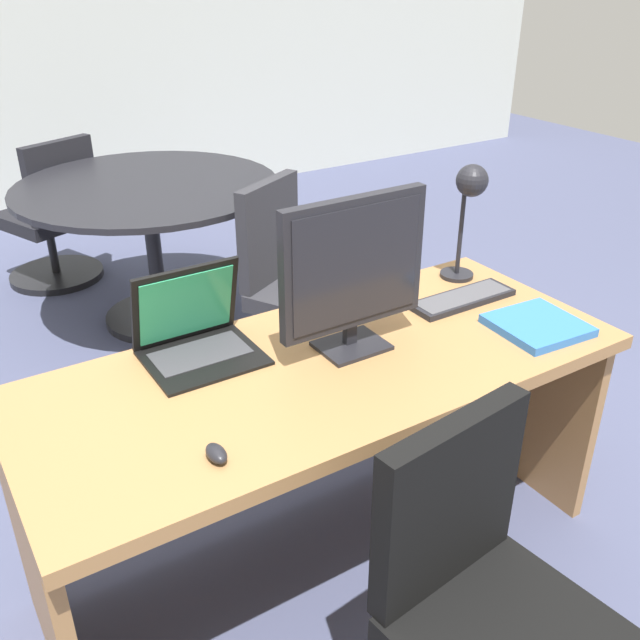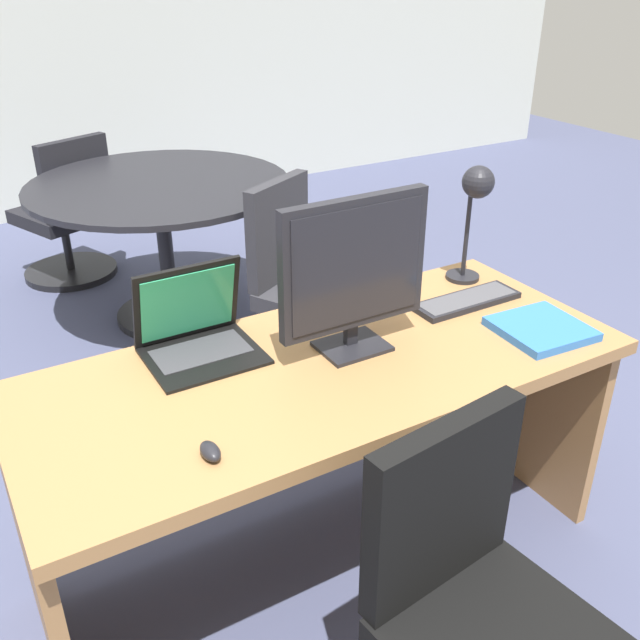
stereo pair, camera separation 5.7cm
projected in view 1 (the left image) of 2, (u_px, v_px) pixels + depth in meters
The scene contains 13 objects.
ground at pixel (163, 362), 3.50m from camera, with size 12.00×12.00×0.00m, color #474C6B.
back_wall at pixel (2, 20), 4.80m from camera, with size 10.00×0.10×2.80m, color silver.
desk at pixel (318, 412), 2.16m from camera, with size 1.77×0.75×0.76m.
monitor at pixel (354, 268), 1.98m from camera, with size 0.47×0.16×0.47m.
laptop at pixel (193, 327), 2.05m from camera, with size 0.32×0.28×0.26m.
keyboard at pixel (462, 299), 2.37m from camera, with size 0.38×0.12×0.02m.
mouse at pixel (216, 453), 1.63m from camera, with size 0.04×0.08×0.03m.
desk_lamp at pixel (469, 197), 2.40m from camera, with size 0.12×0.14×0.42m.
book at pixel (537, 325), 2.20m from camera, with size 0.28×0.27×0.03m.
office_chair at pixel (488, 640), 1.66m from camera, with size 0.56×0.56×0.91m.
meeting_table at pixel (150, 218), 3.64m from camera, with size 1.33×1.33×0.77m.
meeting_chair_near at pixel (54, 226), 4.22m from camera, with size 0.60×0.61×0.88m.
meeting_chair_far at pixel (298, 297), 3.37m from camera, with size 0.62×0.63×0.89m.
Camera 1 is at (-0.95, -1.46, 1.81)m, focal length 39.55 mm.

